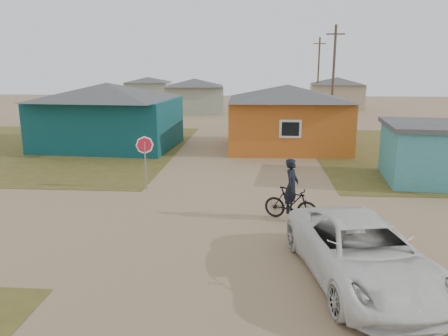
% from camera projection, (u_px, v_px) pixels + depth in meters
% --- Properties ---
extents(ground, '(120.00, 120.00, 0.00)m').
position_uv_depth(ground, '(234.00, 231.00, 13.72)').
color(ground, '#947755').
extents(grass_nw, '(20.00, 18.00, 0.00)m').
position_uv_depth(grass_nw, '(22.00, 147.00, 27.34)').
color(grass_nw, brown).
rests_on(grass_nw, ground).
extents(house_teal, '(8.93, 7.08, 4.00)m').
position_uv_depth(house_teal, '(108.00, 115.00, 26.95)').
color(house_teal, '#0B3A3E').
rests_on(house_teal, ground).
extents(house_yellow, '(7.72, 6.76, 3.90)m').
position_uv_depth(house_yellow, '(287.00, 116.00, 26.65)').
color(house_yellow, '#BC5D1C').
rests_on(house_yellow, ground).
extents(house_pale_west, '(7.04, 6.15, 3.60)m').
position_uv_depth(house_pale_west, '(195.00, 95.00, 46.70)').
color(house_pale_west, gray).
rests_on(house_pale_west, ground).
extents(house_beige_east, '(6.95, 6.05, 3.60)m').
position_uv_depth(house_beige_east, '(337.00, 92.00, 51.36)').
color(house_beige_east, tan).
rests_on(house_beige_east, ground).
extents(house_pale_north, '(6.28, 5.81, 3.40)m').
position_uv_depth(house_pale_north, '(148.00, 89.00, 58.94)').
color(house_pale_north, gray).
rests_on(house_pale_north, ground).
extents(utility_pole_near, '(1.40, 0.20, 8.00)m').
position_uv_depth(utility_pole_near, '(333.00, 77.00, 33.62)').
color(utility_pole_near, brown).
rests_on(utility_pole_near, ground).
extents(utility_pole_far, '(1.40, 0.20, 8.00)m').
position_uv_depth(utility_pole_far, '(318.00, 73.00, 49.07)').
color(utility_pole_far, brown).
rests_on(utility_pole_far, ground).
extents(stop_sign, '(0.73, 0.06, 2.24)m').
position_uv_depth(stop_sign, '(145.00, 150.00, 17.88)').
color(stop_sign, gray).
rests_on(stop_sign, ground).
extents(cyclist, '(1.91, 1.18, 2.09)m').
position_uv_depth(cyclist, '(291.00, 198.00, 14.51)').
color(cyclist, black).
rests_on(cyclist, ground).
extents(vehicle, '(3.44, 5.78, 1.50)m').
position_uv_depth(vehicle, '(362.00, 252.00, 10.36)').
color(vehicle, white).
rests_on(vehicle, ground).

